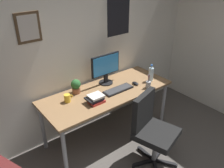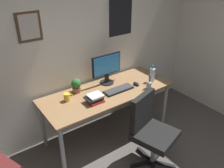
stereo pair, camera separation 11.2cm
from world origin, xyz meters
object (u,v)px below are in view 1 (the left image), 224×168
Objects in this scene: computer_mouse at (135,83)px; coffee_mug_near at (67,98)px; pen_cup at (148,84)px; book_stack_left at (96,99)px; keyboard at (118,90)px; potted_plant at (76,86)px; monitor at (106,68)px; office_chair at (151,127)px; water_bottle at (151,74)px.

coffee_mug_near is (-0.98, 0.19, 0.03)m from computer_mouse.
pen_cup reaches higher than book_stack_left.
potted_plant is (-0.48, 0.30, 0.09)m from keyboard.
monitor is at bearing -2.17° from potted_plant.
pen_cup is at bearing -67.46° from computer_mouse.
office_chair is at bearing -57.02° from book_stack_left.
office_chair is 1.09m from coffee_mug_near.
office_chair reaches higher than coffee_mug_near.
potted_plant is (-1.04, 0.37, -0.00)m from water_bottle.
keyboard is at bearing 173.26° from water_bottle.
coffee_mug_near reaches higher than computer_mouse.
keyboard is 0.42m from book_stack_left.
computer_mouse is at bearing -3.67° from keyboard.
water_bottle is at bearing -6.74° from keyboard.
coffee_mug_near is at bearing 128.28° from office_chair.
monitor reaches higher than keyboard.
monitor is at bearing 128.02° from pen_cup.
office_chair is 8.04× the size of coffee_mug_near.
book_stack_left is (-0.41, -0.06, 0.04)m from keyboard.
coffee_mug_near is at bearing 139.07° from book_stack_left.
computer_mouse is 0.72m from book_stack_left.
water_bottle reaches higher than potted_plant.
water_bottle reaches higher than coffee_mug_near.
water_bottle is (0.56, -0.07, 0.09)m from keyboard.
office_chair is at bearing -92.24° from keyboard.
monitor is 0.50m from potted_plant.
keyboard is 1.70× the size of water_bottle.
book_stack_left is at bearing -140.63° from monitor.
potted_plant reaches higher than coffee_mug_near.
pen_cup is (0.40, 0.46, 0.26)m from office_chair.
office_chair is 3.76× the size of water_bottle.
office_chair is at bearing -117.11° from computer_mouse.
coffee_mug_near reaches higher than keyboard.
office_chair is 0.69m from keyboard.
potted_plant is at bearing 100.44° from book_stack_left.
computer_mouse is 1.00m from coffee_mug_near.
keyboard is 0.57m from potted_plant.
office_chair reaches higher than pen_cup.
office_chair is at bearing -134.85° from water_bottle.
monitor is 0.64m from pen_cup.
keyboard is 1.97× the size of book_stack_left.
keyboard is 2.15× the size of pen_cup.
keyboard is 0.57m from water_bottle.
water_bottle is at bearing -10.96° from coffee_mug_near.
computer_mouse is at bearing 169.76° from water_bottle.
water_bottle reaches higher than book_stack_left.
computer_mouse reaches higher than keyboard.
water_bottle is at bearing 34.97° from pen_cup.
pen_cup reaches higher than potted_plant.
water_bottle is 1.26m from coffee_mug_near.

